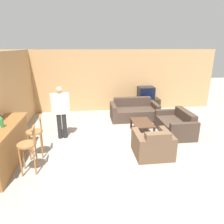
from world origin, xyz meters
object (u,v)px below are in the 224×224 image
Objects in this scene: armchair_near at (153,145)px; person_by_window at (61,110)px; bar_chair_near at (28,148)px; bar_chair_mid at (35,135)px; loveseat_right at (176,125)px; tv at (146,93)px; coffee_table at (142,124)px; couch_far at (134,112)px; bottle at (2,122)px; tv_unit at (145,105)px.

armchair_near is 2.87m from person_by_window.
bar_chair_near is 0.68m from bar_chair_mid.
bar_chair_mid reaches higher than loveseat_right.
bar_chair_near is 0.67× the size of person_by_window.
coffee_table is at bearing -108.53° from tv.
armchair_near is (2.97, 0.37, -0.31)m from bar_chair_near.
couch_far is at bearing 87.15° from armchair_near.
loveseat_right is 3.69m from person_by_window.
bar_chair_near is at bearing -89.99° from bar_chair_mid.
couch_far is at bearing 38.42° from bar_chair_mid.
bottle is 0.18× the size of person_by_window.
couch_far is 3.02m from person_by_window.
tv is at bearing 40.04° from bottle.
bar_chair_near is 1.00× the size of bar_chair_mid.
bar_chair_near reaches higher than tv.
coffee_table is (3.06, 1.06, -0.26)m from bar_chair_mid.
bottle is at bearing -164.99° from loveseat_right.
tv_unit is at bearing 97.34° from loveseat_right.
bar_chair_near is at bearing -133.27° from tv.
couch_far reaches higher than armchair_near.
tv_unit reaches higher than coffee_table.
person_by_window reaches higher than tv_unit.
bar_chair_near is 4.44m from couch_far.
coffee_table is at bearing -108.51° from tv_unit.
tv_unit is 4.20× the size of bottle.
armchair_near is 1.38× the size of tv.
tv_unit is at bearing 35.42° from person_by_window.
bottle reaches higher than loveseat_right.
bar_chair_near is 5.61m from tv.
bar_chair_mid is 0.60× the size of couch_far.
loveseat_right reaches higher than coffee_table.
couch_far is at bearing -128.03° from tv_unit.
armchair_near reaches higher than loveseat_right.
bar_chair_mid is at bearing -160.89° from coffee_table.
couch_far is 1.11× the size of person_by_window.
loveseat_right is at bearing -82.66° from tv_unit.
loveseat_right reaches higher than tv_unit.
bar_chair_mid is at bearing -138.46° from tv_unit.
bar_chair_mid is at bearing -138.49° from tv.
bar_chair_near reaches higher than tv_unit.
couch_far is 2.65× the size of tv.
coffee_table is 2.60m from person_by_window.
bar_chair_near is 3.71× the size of bottle.
bar_chair_near is 0.75× the size of loveseat_right.
person_by_window is at bearing -179.67° from coffee_table.
couch_far is (3.11, 2.47, -0.32)m from bar_chair_mid.
bottle reaches higher than bar_chair_mid.
bottle is at bearing -129.24° from person_by_window.
bar_chair_mid is at bearing 28.92° from bottle.
bar_chair_near is at bearing -106.94° from person_by_window.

